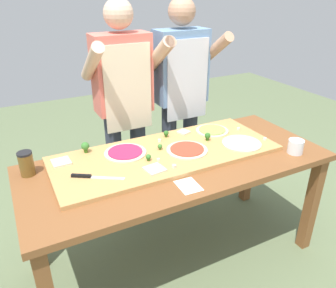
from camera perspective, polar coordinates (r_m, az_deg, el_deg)
The scene contains 26 objects.
ground_plane at distance 2.49m, azimuth 1.52°, elevation -18.60°, with size 8.00×8.00×0.00m, color #60704C.
prep_table at distance 2.07m, azimuth 1.74°, elevation -5.16°, with size 1.87×0.79×0.77m.
cutting_board at distance 2.08m, azimuth -0.26°, elevation -1.65°, with size 1.41×0.56×0.02m, color tan.
chefs_knife at distance 1.85m, azimuth -13.26°, elevation -5.49°, with size 0.26×0.17×0.02m.
pizza_whole_tomato_red at distance 2.09m, azimuth 3.30°, elevation -0.98°, with size 0.26×0.26×0.02m.
pizza_whole_pesto_green at distance 2.38m, azimuth 7.62°, elevation 2.33°, with size 0.23×0.23×0.02m.
pizza_whole_beet_magenta at distance 2.07m, azimuth -7.37°, elevation -1.46°, with size 0.26×0.26×0.02m.
pizza_whole_cheese_artichoke at distance 2.22m, azimuth 12.56°, elevation 0.16°, with size 0.26×0.26×0.02m.
pizza_slice_far_left at distance 1.88m, azimuth -2.33°, elevation -4.36°, with size 0.10×0.10×0.01m, color beige.
pizza_slice_far_right at distance 2.05m, azimuth -17.94°, elevation -2.96°, with size 0.10×0.10×0.01m, color beige.
pizza_slice_center at distance 2.34m, azimuth 2.73°, elevation 2.07°, with size 0.07×0.07×0.01m, color beige.
broccoli_floret_center_right at distance 1.96m, azimuth -3.41°, elevation -2.26°, with size 0.03×0.03×0.04m.
broccoli_floret_front_right at distance 2.09m, azimuth -1.40°, elevation -0.43°, with size 0.03×0.03×0.04m.
broccoli_floret_back_right at distance 2.23m, azimuth 6.83°, elevation 1.37°, with size 0.04×0.04×0.05m.
broccoli_floret_center_left at distance 2.11m, azimuth -14.07°, elevation -0.42°, with size 0.05×0.05×0.07m.
broccoli_floret_front_mid at distance 2.26m, azimuth -0.33°, elevation 1.85°, with size 0.04×0.04×0.05m.
cheese_crumble_a at distance 2.32m, azimuth 16.36°, elevation 0.87°, with size 0.02×0.02×0.02m, color white.
cheese_crumble_b at distance 1.89m, azimuth 1.07°, elevation -3.89°, with size 0.02×0.02×0.02m, color silver.
cheese_crumble_c at distance 1.97m, azimuth -1.69°, elevation -2.71°, with size 0.01×0.01×0.01m, color white.
cheese_crumble_d at distance 2.44m, azimuth 12.04°, elevation 2.57°, with size 0.02×0.02×0.02m, color silver.
cheese_crumble_e at distance 2.20m, azimuth -1.49°, elevation 0.62°, with size 0.02×0.02×0.02m, color white.
flour_cup at distance 2.25m, azimuth 21.11°, elevation -0.53°, with size 0.10×0.10×0.09m.
sauce_jar at distance 2.01m, azimuth -23.22°, elevation -3.13°, with size 0.08×0.08×0.14m.
recipe_note at distance 1.79m, azimuth 3.53°, elevation -7.19°, with size 0.11×0.14×0.00m, color white.
cook_left at distance 2.44m, azimuth -7.60°, elevation 7.83°, with size 0.54×0.39×1.67m.
cook_right at distance 2.63m, azimuth 2.26°, elevation 9.37°, with size 0.54×0.39×1.67m.
Camera 1 is at (-0.87, -1.55, 1.75)m, focal length 35.37 mm.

